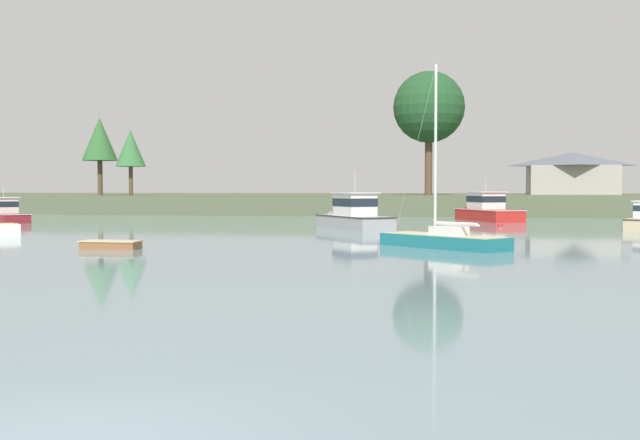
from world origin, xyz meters
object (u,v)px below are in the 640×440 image
dinghy_wood (111,246)px  cruiser_red (483,214)px  cruiser_maroon (2,216)px  sailboat_teal (444,244)px  cruiser_grey (349,219)px  mooring_buoy_red (500,225)px

dinghy_wood → cruiser_red: bearing=62.6°
cruiser_red → cruiser_maroon: cruiser_red is taller
dinghy_wood → cruiser_red: size_ratio=0.29×
dinghy_wood → cruiser_maroon: cruiser_maroon is taller
sailboat_teal → cruiser_red: sailboat_teal is taller
cruiser_grey → cruiser_maroon: (-29.42, 3.82, -0.13)m
cruiser_maroon → mooring_buoy_red: 40.06m
sailboat_teal → cruiser_maroon: bearing=150.0°
cruiser_grey → cruiser_maroon: bearing=172.6°
cruiser_red → cruiser_maroon: 40.71m
sailboat_teal → mooring_buoy_red: sailboat_teal is taller
mooring_buoy_red → cruiser_maroon: bearing=-179.6°
sailboat_teal → dinghy_wood: bearing=-167.8°
dinghy_wood → sailboat_teal: bearing=12.2°
cruiser_grey → dinghy_wood: (-8.27, -20.34, -0.48)m
sailboat_teal → cruiser_grey: bearing=111.7°
cruiser_red → mooring_buoy_red: (0.80, -10.53, -0.52)m
sailboat_teal → cruiser_red: size_ratio=0.95×
cruiser_maroon → sailboat_teal: bearing=-30.0°
sailboat_teal → cruiser_maroon: size_ratio=1.38×
cruiser_grey → cruiser_red: size_ratio=0.87×
cruiser_grey → dinghy_wood: cruiser_grey is taller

